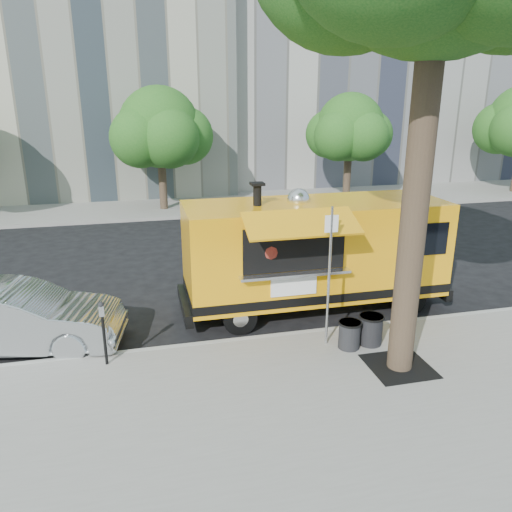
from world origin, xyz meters
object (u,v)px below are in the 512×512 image
at_px(far_tree_c, 350,128).
at_px(trash_bin_right, 371,329).
at_px(far_tree_b, 160,127).
at_px(sedan, 16,318).
at_px(trash_bin_left, 349,334).
at_px(parking_meter, 103,326).
at_px(sign_post, 329,269).
at_px(food_truck, 314,252).

height_order(far_tree_c, trash_bin_right, far_tree_c).
height_order(far_tree_b, trash_bin_right, far_tree_b).
bearing_deg(sedan, trash_bin_left, -95.57).
bearing_deg(parking_meter, far_tree_c, 51.34).
height_order(far_tree_c, sedan, far_tree_c).
distance_m(sign_post, trash_bin_left, 1.47).
bearing_deg(sedan, parking_meter, -116.38).
xyz_separation_m(trash_bin_left, trash_bin_right, (0.51, 0.06, 0.03)).
distance_m(sign_post, sedan, 6.70).
bearing_deg(parking_meter, trash_bin_left, -5.68).
distance_m(food_truck, trash_bin_right, 2.57).
height_order(far_tree_b, trash_bin_left, far_tree_b).
height_order(parking_meter, trash_bin_left, parking_meter).
xyz_separation_m(far_tree_b, sedan, (-3.87, -12.69, -3.11)).
distance_m(far_tree_b, food_truck, 12.75).
bearing_deg(sedan, far_tree_c, -36.47).
distance_m(parking_meter, trash_bin_left, 5.00).
xyz_separation_m(parking_meter, sedan, (-1.87, 1.36, -0.25)).
distance_m(far_tree_b, sedan, 13.63).
distance_m(far_tree_c, sign_post, 15.48).
relative_size(sign_post, food_truck, 0.45).
xyz_separation_m(parking_meter, food_truck, (4.97, 1.86, 0.57)).
xyz_separation_m(sign_post, trash_bin_left, (0.40, -0.29, -1.38)).
distance_m(parking_meter, food_truck, 5.34).
bearing_deg(far_tree_c, parking_meter, -128.66).
bearing_deg(trash_bin_left, sign_post, 143.80).
height_order(far_tree_c, parking_meter, far_tree_c).
height_order(parking_meter, sedan, parking_meter).
xyz_separation_m(sedan, trash_bin_right, (7.33, -1.79, -0.23)).
bearing_deg(far_tree_b, sign_post, -79.85).
distance_m(far_tree_c, food_truck, 13.50).
bearing_deg(far_tree_b, far_tree_c, -1.91).
bearing_deg(food_truck, sign_post, -101.44).
distance_m(far_tree_b, trash_bin_left, 15.22).
xyz_separation_m(far_tree_c, sign_post, (-6.45, -13.95, -1.87)).
relative_size(far_tree_b, sedan, 1.25).
distance_m(parking_meter, sedan, 2.32).
xyz_separation_m(food_truck, sedan, (-6.84, -0.51, -0.82)).
bearing_deg(food_truck, sedan, -175.75).
bearing_deg(far_tree_b, parking_meter, -98.10).
bearing_deg(far_tree_c, food_truck, -116.91).
distance_m(far_tree_b, parking_meter, 14.48).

